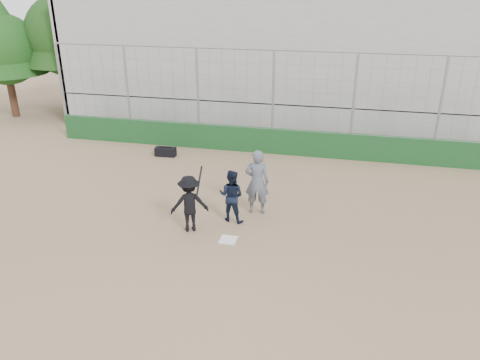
% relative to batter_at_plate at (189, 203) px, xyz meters
% --- Properties ---
extents(ground, '(90.00, 90.00, 0.00)m').
position_rel_batter_at_plate_xyz_m(ground, '(1.15, -0.32, -0.80)').
color(ground, brown).
rests_on(ground, ground).
extents(home_plate, '(0.44, 0.44, 0.02)m').
position_rel_batter_at_plate_xyz_m(home_plate, '(1.15, -0.32, -0.79)').
color(home_plate, white).
rests_on(home_plate, ground).
extents(backstop, '(18.10, 0.25, 4.04)m').
position_rel_batter_at_plate_xyz_m(backstop, '(1.15, 6.68, 0.16)').
color(backstop, '#133C19').
rests_on(backstop, ground).
extents(bleachers, '(20.25, 6.70, 6.98)m').
position_rel_batter_at_plate_xyz_m(bleachers, '(1.15, 11.63, 2.13)').
color(bleachers, gray).
rests_on(bleachers, ground).
extents(tree_left, '(4.48, 4.48, 7.00)m').
position_rel_batter_at_plate_xyz_m(tree_left, '(-9.85, 10.68, 3.59)').
color(tree_left, '#3C2515').
rests_on(tree_left, ground).
extents(tree_right, '(3.84, 3.84, 6.00)m').
position_rel_batter_at_plate_xyz_m(tree_right, '(-12.35, 9.18, 2.96)').
color(tree_right, '#341D13').
rests_on(tree_right, ground).
extents(batter_at_plate, '(1.18, 0.95, 1.76)m').
position_rel_batter_at_plate_xyz_m(batter_at_plate, '(0.00, 0.00, 0.00)').
color(batter_at_plate, black).
rests_on(batter_at_plate, ground).
extents(catcher_crouched, '(0.86, 0.73, 1.06)m').
position_rel_batter_at_plate_xyz_m(catcher_crouched, '(0.98, 0.75, -0.27)').
color(catcher_crouched, black).
rests_on(catcher_crouched, ground).
extents(umpire, '(0.75, 0.53, 1.75)m').
position_rel_batter_at_plate_xyz_m(umpire, '(1.57, 1.46, 0.08)').
color(umpire, '#4E5664').
rests_on(umpire, ground).
extents(equipment_bag, '(0.82, 0.38, 0.38)m').
position_rel_batter_at_plate_xyz_m(equipment_bag, '(-2.83, 5.40, -0.63)').
color(equipment_bag, black).
rests_on(equipment_bag, ground).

